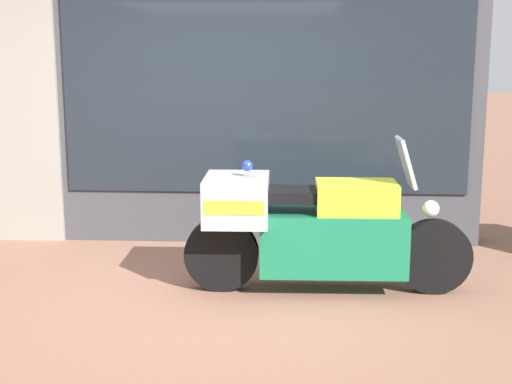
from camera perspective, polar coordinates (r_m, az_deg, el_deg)
The scene contains 4 objects.
ground_plane at distance 5.85m, azimuth -4.54°, elevation -8.68°, with size 60.00×60.00×0.00m, color #8E604C.
shop_building at distance 7.54m, azimuth -5.74°, elevation 9.82°, with size 5.31×0.55×3.61m.
window_display at distance 7.64m, azimuth 0.50°, elevation -0.43°, with size 3.90×0.30×1.84m.
paramedic_motorcycle at distance 5.93m, azimuth 4.39°, elevation -2.74°, with size 2.40×0.70×1.30m.
Camera 1 is at (0.79, -5.45, 1.99)m, focal length 50.00 mm.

